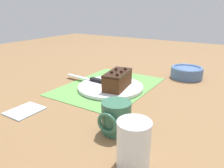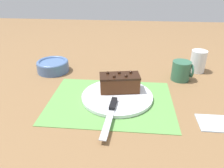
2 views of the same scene
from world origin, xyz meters
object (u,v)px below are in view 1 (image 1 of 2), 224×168
cake_plate (111,87)px  chocolate_cake (118,80)px  serving_knife (91,79)px  coffee_mug (116,117)px  small_bowl (187,72)px  drinking_glass (134,144)px

cake_plate → chocolate_cake: bearing=81.0°
serving_knife → cake_plate: bearing=-91.6°
serving_knife → coffee_mug: (0.28, 0.30, 0.02)m
serving_knife → coffee_mug: size_ratio=2.43×
cake_plate → small_bowl: size_ratio=1.80×
drinking_glass → coffee_mug: (-0.09, -0.10, -0.01)m
small_bowl → coffee_mug: coffee_mug is taller
chocolate_cake → drinking_glass: 0.44m
chocolate_cake → drinking_glass: size_ratio=1.56×
cake_plate → coffee_mug: (0.27, 0.19, 0.03)m
serving_knife → small_bowl: (-0.32, 0.34, 0.01)m
cake_plate → small_bowl: bearing=145.5°
serving_knife → coffee_mug: coffee_mug is taller
chocolate_cake → serving_knife: size_ratio=0.75×
small_bowl → serving_knife: bearing=-46.8°
chocolate_cake → drinking_glass: bearing=35.3°
cake_plate → chocolate_cake: 0.05m
cake_plate → drinking_glass: bearing=38.6°
cake_plate → small_bowl: (-0.33, 0.23, 0.02)m
cake_plate → drinking_glass: size_ratio=2.58×
small_bowl → coffee_mug: size_ratio=1.66×
small_bowl → coffee_mug: (0.60, -0.04, 0.01)m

